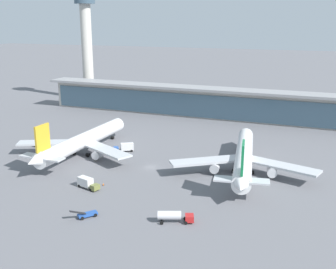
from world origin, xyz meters
The scene contains 11 objects.
ground_plane centered at (0.00, 0.00, 0.00)m, with size 1200.00×1200.00×0.00m, color slate.
airliner_left_stand centered at (-28.29, 3.18, 5.02)m, with size 46.11×59.76×15.96m.
airliner_centre_stand centered at (29.12, 6.97, 5.02)m, with size 45.36×59.68×15.96m.
service_truck_near_nose_red centered at (-50.86, 5.13, 0.87)m, with size 3.19×3.26×2.05m.
service_truck_under_wing_olive centered at (-9.64, -23.03, 1.69)m, with size 7.65×4.24×3.10m.
service_truck_mid_apron_blue centered at (-15.80, 11.91, 1.69)m, with size 7.38×5.89×3.10m.
service_truck_by_tail_red centered at (21.04, -33.21, 1.71)m, with size 8.82×5.28×2.95m.
service_truck_on_taxiway_blue centered at (0.23, -38.69, 0.81)m, with size 5.21×6.22×2.70m.
terminal_building centered at (0.00, 76.85, 7.87)m, with size 183.60×12.80×15.20m.
control_tower centered at (-85.70, 97.88, 37.40)m, with size 12.00×12.00×68.50m.
safety_cone_alpha centered at (-6.58, -19.35, 0.32)m, with size 0.62×0.62×0.70m.
Camera 1 is at (53.30, -116.78, 46.53)m, focal length 44.17 mm.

